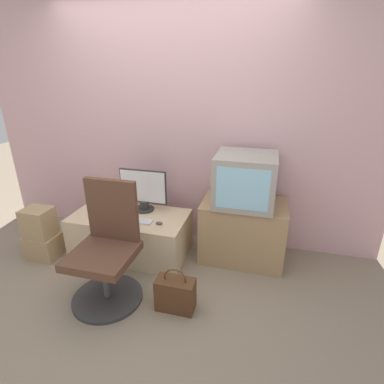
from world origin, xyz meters
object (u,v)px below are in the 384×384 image
at_px(mouse, 159,223).
at_px(office_chair, 107,254).
at_px(cardboard_box_lower, 44,246).
at_px(handbag, 175,294).
at_px(main_monitor, 143,191).
at_px(keyboard, 137,221).
at_px(crt_tv, 245,180).

height_order(mouse, office_chair, office_chair).
height_order(cardboard_box_lower, handbag, handbag).
distance_m(cardboard_box_lower, handbag, 1.61).
distance_m(main_monitor, keyboard, 0.34).
bearing_deg(keyboard, handbag, -44.73).
height_order(keyboard, cardboard_box_lower, keyboard).
xyz_separation_m(main_monitor, office_chair, (0.01, -0.81, -0.25)).
bearing_deg(office_chair, mouse, 63.99).
bearing_deg(keyboard, office_chair, -92.67).
xyz_separation_m(crt_tv, office_chair, (-1.03, -0.85, -0.46)).
relative_size(keyboard, handbag, 0.80).
bearing_deg(main_monitor, handbag, -53.80).
distance_m(main_monitor, mouse, 0.44).
relative_size(keyboard, office_chair, 0.30).
relative_size(keyboard, mouse, 4.44).
xyz_separation_m(keyboard, handbag, (0.57, -0.57, -0.31)).
bearing_deg(mouse, crt_tv, 21.66).
relative_size(mouse, cardboard_box_lower, 0.21).
distance_m(mouse, crt_tv, 0.92).
relative_size(main_monitor, mouse, 7.35).
xyz_separation_m(cardboard_box_lower, handbag, (1.57, -0.37, 0.02)).
distance_m(main_monitor, handbag, 1.15).
bearing_deg(cardboard_box_lower, handbag, -13.13).
relative_size(crt_tv, handbag, 1.45).
bearing_deg(crt_tv, keyboard, -163.64).
xyz_separation_m(main_monitor, keyboard, (0.03, -0.26, -0.22)).
bearing_deg(crt_tv, main_monitor, -178.13).
xyz_separation_m(keyboard, mouse, (0.24, -0.01, 0.01)).
xyz_separation_m(crt_tv, cardboard_box_lower, (-2.00, -0.50, -0.75)).
xyz_separation_m(mouse, cardboard_box_lower, (-1.23, -0.19, -0.34)).
distance_m(office_chair, cardboard_box_lower, 1.07).
bearing_deg(office_chair, main_monitor, 90.55).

